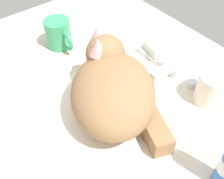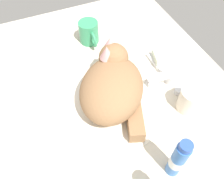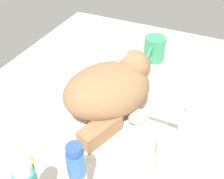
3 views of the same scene
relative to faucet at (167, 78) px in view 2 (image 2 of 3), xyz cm
name	(u,v)px [view 2 (image 2 of 3)]	position (x,y,z in cm)	size (l,w,h in cm)	color
ground_plane	(112,105)	(0.00, -19.72, -3.81)	(110.00, 82.50, 3.00)	beige
sink_basin	(112,102)	(0.00, -19.72, -1.99)	(34.39, 34.39, 0.63)	white
faucet	(167,78)	(0.00, 0.00, 0.00)	(13.13, 10.96, 5.19)	silver
cat	(113,85)	(-0.90, -18.93, 5.03)	(31.40, 28.89, 15.74)	#936B47
coffee_mug	(89,33)	(-29.93, -16.07, 1.92)	(11.40, 7.33, 8.46)	#389966
rinse_cup	(190,100)	(11.00, 0.94, 1.64)	(7.01, 7.01, 7.90)	silver
soap_dish	(160,60)	(-9.43, 3.36, -1.71)	(9.00, 6.40, 1.20)	white
soap_bar	(161,57)	(-9.43, 3.36, 0.20)	(6.70, 4.94, 2.61)	silver
toothpaste_bottle	(178,159)	(25.64, -13.86, 4.91)	(3.56, 3.56, 15.41)	#3870C6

